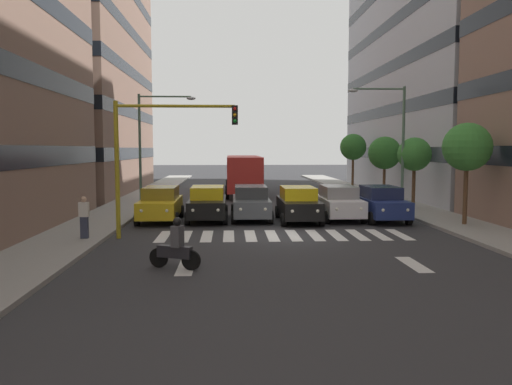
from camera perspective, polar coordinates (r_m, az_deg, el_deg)
ground_plane at (r=21.33m, az=3.01°, el=-4.82°), size 180.00×180.00×0.00m
sidewalk_left at (r=23.77m, az=23.99°, el=-4.06°), size 2.88×90.00×0.15m
sidewalk_right at (r=22.13m, az=-19.62°, el=-4.55°), size 2.88×90.00×0.15m
building_left_block_0 at (r=43.77m, az=19.51°, el=14.91°), size 8.12×25.03×22.78m
building_right_block_0 at (r=44.47m, az=-18.96°, el=14.63°), size 8.12×20.49×22.57m
crosswalk_markings at (r=21.33m, az=3.01°, el=-4.81°), size 10.35×2.80×0.01m
lane_arrow_0 at (r=16.84m, az=17.22°, el=-7.68°), size 0.50×2.20×0.01m
lane_arrow_1 at (r=15.89m, az=-7.84°, el=-8.26°), size 0.50×2.20×0.01m
car_0 at (r=26.34m, az=13.82°, el=-1.15°), size 2.02×4.44×1.72m
car_1 at (r=26.30m, az=9.24°, el=-1.08°), size 2.02×4.44×1.72m
car_2 at (r=25.27m, az=4.76°, el=-1.27°), size 2.02×4.44×1.72m
car_3 at (r=25.87m, az=-0.57°, el=-1.11°), size 2.02×4.44×1.72m
car_4 at (r=25.63m, az=-5.44°, el=-1.19°), size 2.02×4.44×1.72m
car_5 at (r=25.76m, az=-10.62°, el=-1.22°), size 2.02×4.44×1.72m
bus_behind_traffic at (r=39.76m, az=-1.42°, el=2.42°), size 2.78×10.50×3.00m
motorcycle_with_rider at (r=15.59m, az=-8.99°, el=-6.12°), size 1.61×0.75×1.57m
traffic_light_gantry at (r=20.82m, az=-11.45°, el=5.19°), size 4.92×0.36×5.50m
street_lamp_left at (r=30.18m, az=15.13°, el=6.39°), size 3.30×0.28×6.96m
street_lamp_right at (r=32.04m, az=-11.76°, el=6.22°), size 3.52×0.28×6.77m
street_tree_0 at (r=25.12m, az=22.53°, el=4.68°), size 2.19×2.19×4.64m
street_tree_1 at (r=30.94m, az=17.30°, el=4.07°), size 1.94×1.94×4.10m
street_tree_2 at (r=36.84m, az=14.20°, el=4.29°), size 2.29×2.29×4.30m
street_tree_3 at (r=44.04m, az=10.81°, el=5.00°), size 2.21×2.21×4.69m
pedestrian_waiting at (r=20.78m, az=-18.67°, el=-2.55°), size 0.36×0.24×1.63m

